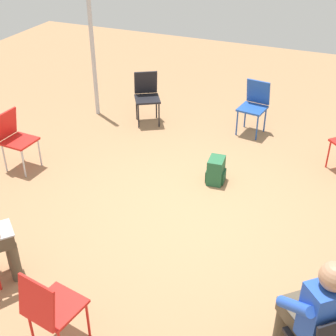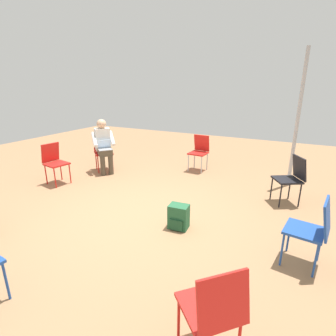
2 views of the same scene
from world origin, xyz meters
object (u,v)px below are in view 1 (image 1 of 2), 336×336
at_px(chair_north, 254,104).
at_px(chair_northwest, 147,94).
at_px(chair_west, 15,136).
at_px(chair_south, 50,307).
at_px(backpack_near_laptop_user, 216,172).
at_px(person_in_blue, 316,310).

relative_size(chair_north, chair_northwest, 1.00).
relative_size(chair_west, chair_south, 1.00).
bearing_deg(chair_west, backpack_near_laptop_user, 108.13).
relative_size(chair_north, backpack_near_laptop_user, 2.36).
xyz_separation_m(chair_north, person_in_blue, (1.47, -4.11, 0.20)).
height_order(chair_west, backpack_near_laptop_user, chair_west).
bearing_deg(backpack_near_laptop_user, chair_northwest, 140.52).
height_order(chair_south, person_in_blue, person_in_blue).
relative_size(chair_northwest, backpack_near_laptop_user, 2.36).
bearing_deg(chair_north, chair_northwest, 18.24).
xyz_separation_m(chair_south, person_in_blue, (2.03, 0.63, 0.20)).
xyz_separation_m(chair_west, chair_north, (2.78, 2.38, 0.00)).
relative_size(chair_northwest, person_in_blue, 0.69).
xyz_separation_m(chair_west, person_in_blue, (4.26, -1.73, 0.20)).
xyz_separation_m(chair_northwest, backpack_near_laptop_user, (1.66, -1.36, -0.34)).
distance_m(chair_south, backpack_near_laptop_user, 3.13).
height_order(chair_north, chair_northwest, same).
height_order(chair_north, chair_south, same).
distance_m(chair_west, chair_northwest, 2.32).
height_order(chair_northwest, chair_south, same).
xyz_separation_m(chair_northwest, chair_south, (1.19, -4.44, 0.00)).
xyz_separation_m(chair_north, chair_northwest, (-1.74, -0.30, 0.00)).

